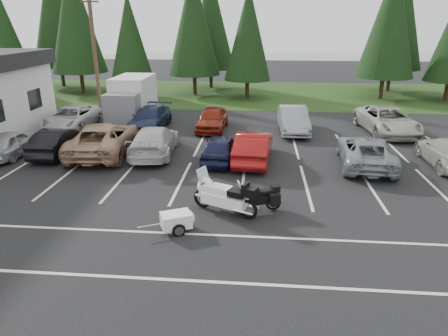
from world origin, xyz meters
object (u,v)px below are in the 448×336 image
utility_pole (95,52)px  car_far_1 (150,118)px  car_near_5 (254,147)px  car_near_6 (366,151)px  car_near_3 (154,141)px  car_far_4 (387,120)px  car_far_0 (71,118)px  car_far_3 (293,120)px  touring_motorcycle (224,193)px  adventure_motorcycle (257,196)px  car_near_4 (221,148)px  car_far_2 (212,119)px  car_near_1 (59,141)px  box_truck (130,99)px  car_near_2 (104,138)px  cargo_trailer (176,222)px  car_near_0 (12,143)px

utility_pole → car_far_1: bearing=-27.2°
car_near_5 → car_near_6: size_ratio=0.90×
car_near_3 → utility_pole: bearing=-56.0°
car_far_4 → car_far_0: bearing=176.2°
car_near_6 → car_far_4: car_far_4 is taller
car_far_3 → touring_motorcycle: (-3.34, -11.79, 0.02)m
car_far_0 → adventure_motorcycle: bearing=-42.5°
touring_motorcycle → car_far_0: bearing=158.7°
car_near_4 → car_near_6: bearing=-176.8°
car_near_6 → car_far_3: size_ratio=1.08×
car_near_4 → adventure_motorcycle: 5.90m
car_near_3 → car_far_4: size_ratio=0.89×
car_far_2 → car_near_6: bearing=-34.1°
car_near_1 → car_far_3: size_ratio=0.90×
car_far_4 → adventure_motorcycle: 14.32m
utility_pole → box_truck: (2.00, 0.50, -3.25)m
car_near_2 → car_near_4: 6.24m
car_near_3 → car_far_3: car_far_3 is taller
cargo_trailer → car_far_0: bearing=101.5°
car_near_1 → car_near_3: 5.00m
car_far_4 → touring_motorcycle: bearing=-133.1°
car_near_6 → car_near_5: bearing=3.9°
utility_pole → car_near_6: utility_pole is taller
touring_motorcycle → car_far_1: bearing=141.2°
car_near_4 → car_near_5: car_near_5 is taller
car_far_3 → car_far_4: (5.83, 0.28, 0.01)m
car_near_4 → touring_motorcycle: touring_motorcycle is taller
car_near_0 → car_far_2: car_far_2 is taller
car_near_6 → car_far_3: bearing=-58.1°
car_far_0 → adventure_motorcycle: car_far_0 is taller
car_far_2 → car_far_4: 10.98m
car_near_3 → car_near_4: bearing=164.4°
box_truck → car_far_4: bearing=-7.6°
car_far_3 → car_far_4: car_far_4 is taller
car_near_5 → car_near_6: 5.39m
car_near_2 → car_far_2: car_near_2 is taller
car_near_1 → car_far_0: 5.50m
car_near_0 → car_far_4: (20.73, 6.37, 0.12)m
car_far_0 → cargo_trailer: bearing=-53.4°
car_far_0 → touring_motorcycle: 15.78m
car_near_5 → car_near_6: (5.39, -0.15, -0.05)m
car_far_4 → cargo_trailer: size_ratio=4.06×
car_near_6 → car_near_4: bearing=4.8°
car_near_0 → car_near_2: (4.66, 0.74, 0.15)m
car_near_4 → car_near_6: size_ratio=0.76×
cargo_trailer → car_near_5: bearing=46.6°
car_near_2 → car_near_4: size_ratio=1.52×
car_far_1 → touring_motorcycle: bearing=-60.3°
car_near_6 → adventure_motorcycle: size_ratio=2.45×
car_near_2 → adventure_motorcycle: car_near_2 is taller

